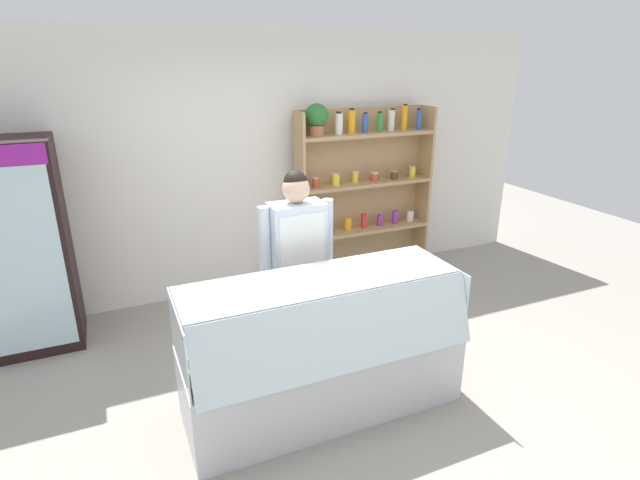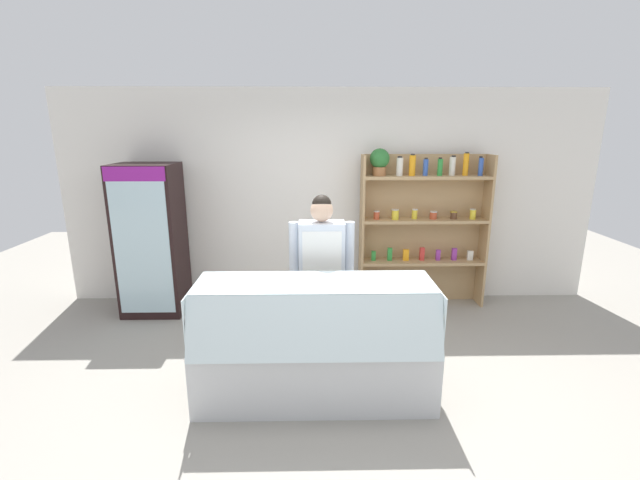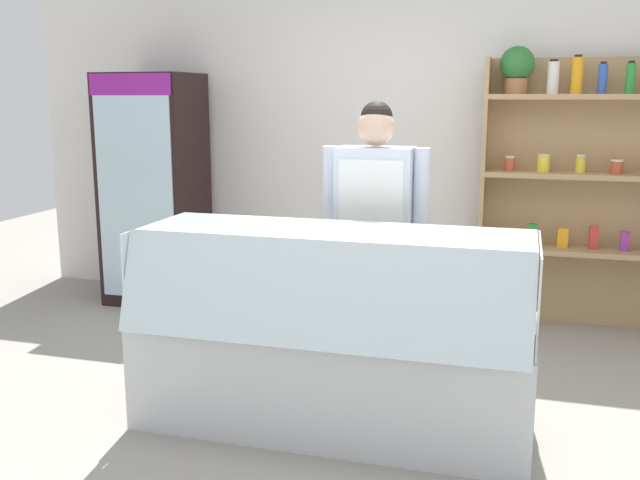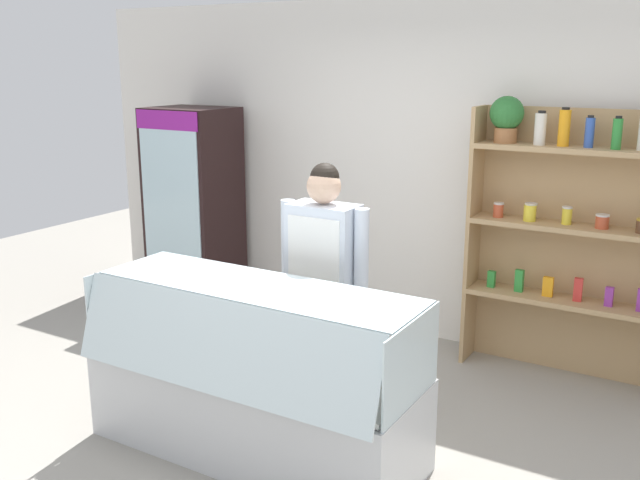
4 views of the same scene
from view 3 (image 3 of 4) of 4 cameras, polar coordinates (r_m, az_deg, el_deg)
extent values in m
plane|color=gray|center=(3.80, 4.58, -14.30)|extent=(12.00, 12.00, 0.00)
cube|color=white|center=(5.57, 9.28, 8.25)|extent=(6.80, 0.10, 2.70)
cube|color=black|center=(5.87, -13.07, 3.96)|extent=(0.71, 0.60, 1.82)
cube|color=silver|center=(5.61, -14.56, 3.54)|extent=(0.63, 0.01, 1.62)
cube|color=#8C1E8C|center=(5.56, -15.01, 11.94)|extent=(0.67, 0.01, 0.16)
cylinder|color=purple|center=(5.88, -15.85, -1.76)|extent=(0.07, 0.07, 0.19)
cylinder|color=#3356B2|center=(5.81, -14.59, -1.94)|extent=(0.07, 0.07, 0.18)
cylinder|color=#3356B2|center=(5.73, -13.30, -2.12)|extent=(0.06, 0.06, 0.16)
cylinder|color=#2D8C38|center=(5.66, -12.00, -2.00)|extent=(0.06, 0.06, 0.21)
cylinder|color=silver|center=(5.79, -16.10, 2.70)|extent=(0.06, 0.06, 0.17)
cylinder|color=#9E6623|center=(5.71, -14.84, 2.82)|extent=(0.07, 0.07, 0.21)
cylinder|color=red|center=(5.64, -13.53, 2.62)|extent=(0.06, 0.06, 0.18)
cylinder|color=orange|center=(5.57, -12.19, 2.47)|extent=(0.06, 0.06, 0.16)
cylinder|color=#3356B2|center=(5.74, -16.37, 7.52)|extent=(0.06, 0.06, 0.20)
cylinder|color=silver|center=(5.67, -15.07, 7.27)|extent=(0.05, 0.05, 0.15)
cylinder|color=silver|center=(5.59, -13.77, 7.63)|extent=(0.05, 0.05, 0.22)
cylinder|color=orange|center=(5.52, -12.40, 7.41)|extent=(0.06, 0.06, 0.17)
cube|color=tan|center=(5.43, 21.13, 3.36)|extent=(1.58, 0.02, 1.91)
cube|color=tan|center=(5.28, 12.87, 3.63)|extent=(0.03, 0.28, 1.91)
cube|color=tan|center=(5.36, 20.96, -0.88)|extent=(1.52, 0.28, 0.04)
cube|color=tan|center=(5.28, 21.38, 4.80)|extent=(1.52, 0.28, 0.04)
cube|color=tan|center=(5.25, 21.81, 10.60)|extent=(1.52, 0.28, 0.04)
cylinder|color=#996038|center=(5.23, 15.41, 11.77)|extent=(0.16, 0.16, 0.11)
sphere|color=#296B2D|center=(5.23, 15.50, 13.45)|extent=(0.24, 0.24, 0.24)
cylinder|color=silver|center=(5.21, 18.15, 12.23)|extent=(0.08, 0.08, 0.22)
cylinder|color=black|center=(5.23, 18.22, 13.49)|extent=(0.05, 0.05, 0.02)
cylinder|color=orange|center=(5.23, 19.88, 12.26)|extent=(0.08, 0.08, 0.24)
cylinder|color=black|center=(5.24, 19.98, 13.68)|extent=(0.05, 0.05, 0.02)
cylinder|color=#3356B2|center=(5.25, 21.67, 11.88)|extent=(0.06, 0.06, 0.20)
cylinder|color=black|center=(5.25, 21.76, 13.04)|extent=(0.04, 0.04, 0.02)
cylinder|color=#2D8C38|center=(5.26, 23.58, 11.75)|extent=(0.06, 0.06, 0.20)
cylinder|color=black|center=(5.27, 23.67, 12.91)|extent=(0.04, 0.04, 0.02)
cylinder|color=#BF4C2D|center=(5.24, 14.93, 5.87)|extent=(0.07, 0.07, 0.09)
cylinder|color=silver|center=(5.24, 14.96, 6.45)|extent=(0.07, 0.07, 0.01)
cylinder|color=yellow|center=(5.23, 17.45, 5.83)|extent=(0.09, 0.09, 0.11)
cylinder|color=silver|center=(5.24, 17.48, 6.52)|extent=(0.09, 0.09, 0.01)
cylinder|color=yellow|center=(5.27, 20.12, 5.70)|extent=(0.07, 0.07, 0.11)
cylinder|color=silver|center=(5.26, 20.18, 6.37)|extent=(0.07, 0.07, 0.01)
cylinder|color=#BF4C2D|center=(5.29, 22.63, 5.37)|extent=(0.09, 0.09, 0.09)
cylinder|color=silver|center=(5.28, 22.68, 5.89)|extent=(0.09, 0.09, 0.01)
cube|color=#2D8C38|center=(5.32, 14.42, 0.31)|extent=(0.05, 0.04, 0.12)
cube|color=#2D8C38|center=(5.32, 16.64, 0.40)|extent=(0.06, 0.04, 0.16)
cube|color=orange|center=(5.33, 18.83, 0.16)|extent=(0.07, 0.04, 0.14)
cube|color=red|center=(5.34, 21.04, 0.17)|extent=(0.06, 0.04, 0.17)
cube|color=purple|center=(5.37, 23.20, -0.11)|extent=(0.05, 0.04, 0.14)
cube|color=silver|center=(3.67, 1.01, -10.58)|extent=(1.95, 0.70, 0.55)
cube|color=white|center=(3.57, 1.02, -6.18)|extent=(1.89, 0.64, 0.03)
cube|color=silver|center=(3.20, -0.50, -4.42)|extent=(1.91, 0.16, 0.47)
cube|color=silver|center=(3.51, 1.26, 0.77)|extent=(1.91, 0.54, 0.01)
cube|color=silver|center=(3.86, -12.95, -1.93)|extent=(0.01, 0.66, 0.45)
cube|color=silver|center=(3.40, 17.01, -3.98)|extent=(0.01, 0.66, 0.45)
cube|color=tan|center=(3.89, -9.62, -4.17)|extent=(0.16, 0.11, 0.06)
cube|color=white|center=(3.71, -11.02, -5.06)|extent=(0.05, 0.03, 0.02)
cube|color=tan|center=(3.77, -5.40, -4.68)|extent=(0.17, 0.13, 0.04)
cube|color=white|center=(3.58, -6.63, -5.51)|extent=(0.05, 0.03, 0.02)
cube|color=tan|center=(3.67, -0.94, -5.00)|extent=(0.17, 0.13, 0.05)
cube|color=white|center=(3.48, -1.96, -5.95)|extent=(0.05, 0.03, 0.02)
cube|color=tan|center=(3.60, 3.74, -5.35)|extent=(0.16, 0.10, 0.05)
cube|color=white|center=(3.40, 2.97, -6.37)|extent=(0.05, 0.03, 0.02)
cube|color=beige|center=(3.55, 8.58, -5.68)|extent=(0.16, 0.13, 0.06)
cube|color=white|center=(3.35, 8.10, -6.76)|extent=(0.05, 0.03, 0.02)
cube|color=tan|center=(3.53, 13.53, -6.05)|extent=(0.16, 0.14, 0.05)
cube|color=white|center=(3.33, 13.36, -7.10)|extent=(0.05, 0.03, 0.02)
cylinder|color=#C1706B|center=(3.72, -11.35, -4.17)|extent=(0.18, 0.17, 0.15)
cylinder|color=#C1706B|center=(3.63, -8.25, -4.61)|extent=(0.17, 0.13, 0.13)
cylinder|color=white|center=(3.36, 8.75, -5.28)|extent=(0.07, 0.07, 0.21)
cylinder|color=white|center=(3.35, 10.46, -5.21)|extent=(0.07, 0.07, 0.23)
cylinder|color=#4C4233|center=(4.24, 3.02, -6.05)|extent=(0.13, 0.13, 0.75)
cylinder|color=#4C4233|center=(4.21, 5.54, -6.24)|extent=(0.13, 0.13, 0.75)
cube|color=silver|center=(4.07, 4.42, 3.08)|extent=(0.43, 0.24, 0.62)
cube|color=white|center=(4.01, 3.99, -1.85)|extent=(0.36, 0.01, 1.16)
cylinder|color=silver|center=(4.12, 0.82, 3.66)|extent=(0.09, 0.09, 0.56)
cylinder|color=silver|center=(4.02, 8.12, 3.34)|extent=(0.09, 0.09, 0.56)
sphere|color=#D8AD8E|center=(4.03, 4.51, 9.01)|extent=(0.21, 0.21, 0.21)
sphere|color=black|center=(4.04, 4.55, 9.76)|extent=(0.18, 0.18, 0.18)
camera|label=1|loc=(2.29, -64.72, 24.75)|focal=28.00mm
camera|label=2|loc=(1.05, -77.51, 34.82)|focal=24.00mm
camera|label=4|loc=(1.51, 99.98, 21.02)|focal=40.00mm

